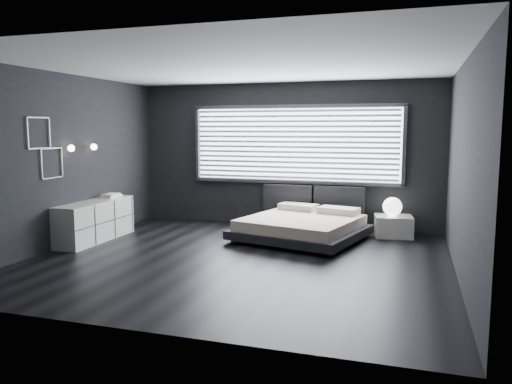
% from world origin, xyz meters
% --- Properties ---
extents(room, '(6.04, 6.00, 2.80)m').
position_xyz_m(room, '(0.00, 0.00, 1.40)').
color(room, black).
rests_on(room, ground).
extents(window, '(4.14, 0.09, 1.52)m').
position_xyz_m(window, '(0.20, 2.70, 1.61)').
color(window, white).
rests_on(window, ground).
extents(headboard, '(1.96, 0.16, 0.52)m').
position_xyz_m(headboard, '(0.59, 2.64, 0.57)').
color(headboard, black).
rests_on(headboard, ground).
extents(sconce_near, '(0.18, 0.11, 0.11)m').
position_xyz_m(sconce_near, '(-2.88, 0.05, 1.60)').
color(sconce_near, silver).
rests_on(sconce_near, ground).
extents(sconce_far, '(0.18, 0.11, 0.11)m').
position_xyz_m(sconce_far, '(-2.88, 0.65, 1.60)').
color(sconce_far, silver).
rests_on(sconce_far, ground).
extents(wall_art_upper, '(0.01, 0.48, 0.48)m').
position_xyz_m(wall_art_upper, '(-2.98, -0.55, 1.85)').
color(wall_art_upper, '#47474C').
rests_on(wall_art_upper, ground).
extents(wall_art_lower, '(0.01, 0.48, 0.48)m').
position_xyz_m(wall_art_lower, '(-2.98, -0.30, 1.38)').
color(wall_art_lower, '#47474C').
rests_on(wall_art_lower, ground).
extents(bed, '(2.37, 2.30, 0.51)m').
position_xyz_m(bed, '(0.60, 1.59, 0.24)').
color(bed, black).
rests_on(bed, ground).
extents(nightstand, '(0.71, 0.62, 0.38)m').
position_xyz_m(nightstand, '(2.11, 2.31, 0.19)').
color(nightstand, silver).
rests_on(nightstand, ground).
extents(orb_lamp, '(0.33, 0.33, 0.33)m').
position_xyz_m(orb_lamp, '(2.08, 2.29, 0.54)').
color(orb_lamp, white).
rests_on(orb_lamp, nightstand).
extents(dresser, '(0.49, 1.71, 0.68)m').
position_xyz_m(dresser, '(-2.78, 0.46, 0.34)').
color(dresser, silver).
rests_on(dresser, ground).
extents(book_stack, '(0.29, 0.36, 0.07)m').
position_xyz_m(book_stack, '(-2.78, 0.97, 0.71)').
color(book_stack, silver).
rests_on(book_stack, dresser).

